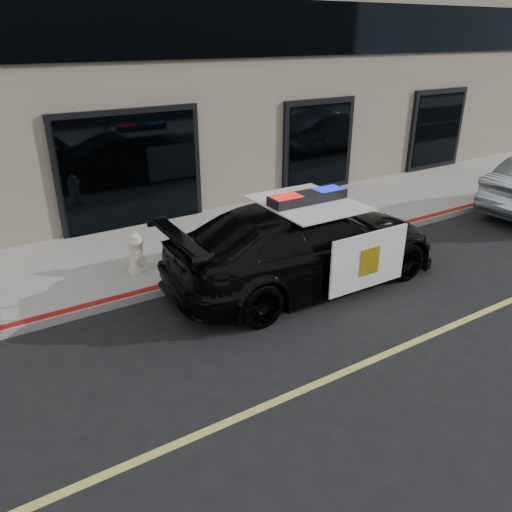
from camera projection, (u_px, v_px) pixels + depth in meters
ground at (367, 363)px, 7.28m from camera, size 120.00×120.00×0.00m
sidewalk_n at (205, 241)px, 11.32m from camera, size 60.00×3.50×0.15m
police_car at (306, 243)px, 9.34m from camera, size 2.57×5.52×1.79m
fire_hydrant at (136, 253)px, 9.59m from camera, size 0.37×0.51×0.81m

